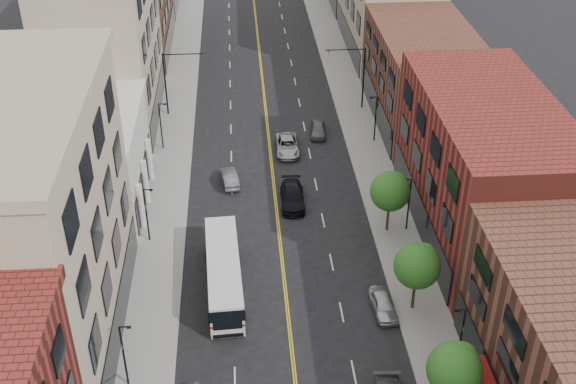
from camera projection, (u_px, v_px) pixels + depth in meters
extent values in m
cube|color=gray|center=(170.00, 173.00, 70.32)|extent=(4.00, 110.00, 0.15)
cube|color=gray|center=(373.00, 165.00, 71.57)|extent=(4.00, 110.00, 0.15)
cube|color=tan|center=(27.00, 234.00, 46.59)|extent=(10.00, 22.00, 18.00)
cube|color=silver|center=(84.00, 162.00, 64.41)|extent=(10.00, 14.00, 8.00)
cube|color=tan|center=(104.00, 40.00, 76.00)|extent=(10.00, 20.00, 18.00)
cube|color=maroon|center=(484.00, 168.00, 59.57)|extent=(10.00, 22.00, 12.00)
cube|color=brown|center=(424.00, 77.00, 77.76)|extent=(10.00, 20.00, 10.00)
sphere|color=#1B601B|center=(454.00, 370.00, 43.34)|extent=(3.40, 3.40, 3.40)
sphere|color=#1B601B|center=(462.00, 358.00, 43.43)|extent=(2.04, 2.04, 2.04)
cylinder|color=black|center=(414.00, 294.00, 53.17)|extent=(0.22, 0.22, 2.50)
sphere|color=#1B601B|center=(417.00, 266.00, 51.74)|extent=(3.40, 3.40, 3.40)
sphere|color=#1B601B|center=(423.00, 257.00, 51.83)|extent=(2.04, 2.04, 2.04)
cylinder|color=black|center=(388.00, 217.00, 61.57)|extent=(0.22, 0.22, 2.50)
sphere|color=#1B601B|center=(390.00, 191.00, 60.14)|extent=(3.40, 3.40, 3.40)
sphere|color=#1B601B|center=(396.00, 183.00, 60.24)|extent=(2.04, 2.04, 2.04)
cylinder|color=black|center=(124.00, 356.00, 46.18)|extent=(0.14, 0.14, 5.00)
cylinder|color=black|center=(125.00, 327.00, 44.86)|extent=(0.70, 0.10, 0.10)
cube|color=black|center=(129.00, 327.00, 44.90)|extent=(0.28, 0.14, 0.14)
cube|color=#19592D|center=(122.00, 346.00, 45.70)|extent=(0.04, 0.55, 0.35)
cylinder|color=black|center=(147.00, 215.00, 59.63)|extent=(0.14, 0.14, 5.00)
cylinder|color=black|center=(148.00, 190.00, 58.30)|extent=(0.70, 0.10, 0.10)
cube|color=black|center=(151.00, 190.00, 58.35)|extent=(0.28, 0.14, 0.14)
cube|color=#19592D|center=(145.00, 206.00, 59.14)|extent=(0.04, 0.55, 0.35)
cylinder|color=black|center=(161.00, 126.00, 73.07)|extent=(0.14, 0.14, 5.00)
cylinder|color=black|center=(162.00, 104.00, 71.75)|extent=(0.70, 0.10, 0.10)
cube|color=black|center=(165.00, 104.00, 71.79)|extent=(0.28, 0.14, 0.14)
cube|color=#19592D|center=(160.00, 118.00, 72.59)|extent=(0.04, 0.55, 0.35)
cylinder|color=black|center=(461.00, 338.00, 47.56)|extent=(0.14, 0.14, 5.00)
cylinder|color=black|center=(460.00, 310.00, 46.19)|extent=(0.70, 0.10, 0.10)
cube|color=black|center=(457.00, 311.00, 46.20)|extent=(0.28, 0.14, 0.14)
cube|color=#19592D|center=(463.00, 328.00, 47.07)|extent=(0.04, 0.55, 0.35)
cylinder|color=black|center=(409.00, 204.00, 61.00)|extent=(0.14, 0.14, 5.00)
cylinder|color=black|center=(407.00, 179.00, 59.63)|extent=(0.70, 0.10, 0.10)
cube|color=black|center=(404.00, 180.00, 59.64)|extent=(0.28, 0.14, 0.14)
cube|color=#19592D|center=(410.00, 196.00, 60.52)|extent=(0.04, 0.55, 0.35)
cylinder|color=black|center=(375.00, 119.00, 74.45)|extent=(0.14, 0.14, 5.00)
cylinder|color=black|center=(374.00, 97.00, 73.08)|extent=(0.70, 0.10, 0.10)
cube|color=black|center=(371.00, 98.00, 73.09)|extent=(0.28, 0.14, 0.14)
cube|color=#19592D|center=(376.00, 111.00, 73.96)|extent=(0.04, 0.55, 0.35)
cylinder|color=black|center=(165.00, 84.00, 79.20)|extent=(0.18, 0.18, 7.20)
cylinder|color=black|center=(183.00, 54.00, 77.51)|extent=(4.40, 0.12, 0.12)
imported|color=black|center=(200.00, 57.00, 77.84)|extent=(0.15, 0.18, 0.90)
cylinder|color=black|center=(364.00, 78.00, 80.57)|extent=(0.18, 0.18, 7.20)
cylinder|color=black|center=(345.00, 50.00, 78.61)|extent=(4.40, 0.12, 0.12)
imported|color=black|center=(329.00, 54.00, 78.71)|extent=(0.15, 0.18, 0.90)
cube|color=silver|center=(224.00, 273.00, 55.01)|extent=(2.97, 11.37, 2.72)
cube|color=black|center=(223.00, 266.00, 54.66)|extent=(3.01, 11.41, 0.99)
cube|color=#B2180C|center=(224.00, 276.00, 55.16)|extent=(3.01, 11.41, 0.21)
cube|color=black|center=(227.00, 321.00, 50.16)|extent=(2.07, 0.16, 1.50)
cylinder|color=black|center=(210.00, 319.00, 52.33)|extent=(0.31, 0.91, 0.90)
cylinder|color=black|center=(244.00, 316.00, 52.59)|extent=(0.31, 0.91, 0.90)
cylinder|color=black|center=(207.00, 256.00, 58.61)|extent=(0.31, 0.91, 0.90)
cylinder|color=black|center=(238.00, 253.00, 58.87)|extent=(0.31, 0.91, 0.90)
imported|color=silver|center=(383.00, 305.00, 53.28)|extent=(1.86, 4.00, 1.33)
imported|color=#56555B|center=(230.00, 178.00, 68.45)|extent=(1.92, 4.13, 1.31)
imported|color=black|center=(292.00, 197.00, 65.51)|extent=(2.26, 5.28, 1.52)
imported|color=#A9ACB1|center=(287.00, 145.00, 73.73)|extent=(2.37, 5.08, 1.41)
imported|color=#56555B|center=(318.00, 129.00, 76.84)|extent=(1.94, 4.06, 1.34)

